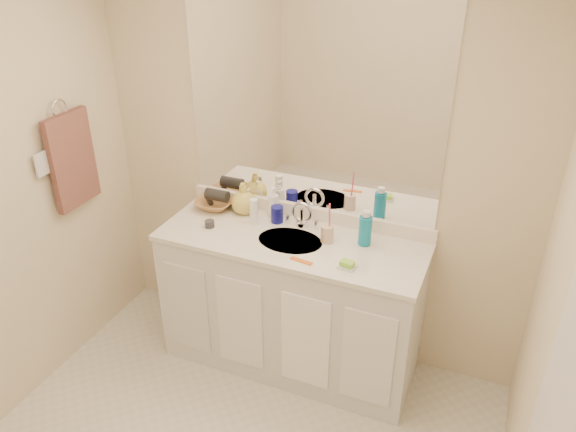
# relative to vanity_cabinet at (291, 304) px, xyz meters

# --- Properties ---
(wall_back) EXTENTS (2.60, 0.02, 2.40)m
(wall_back) POSITION_rel_vanity_cabinet_xyz_m (0.00, 0.28, 0.77)
(wall_back) COLOR beige
(wall_back) RESTS_ON floor
(wall_right) EXTENTS (0.02, 2.60, 2.40)m
(wall_right) POSITION_rel_vanity_cabinet_xyz_m (1.30, -1.02, 0.77)
(wall_right) COLOR beige
(wall_right) RESTS_ON floor
(vanity_cabinet) EXTENTS (1.50, 0.55, 0.85)m
(vanity_cabinet) POSITION_rel_vanity_cabinet_xyz_m (0.00, 0.00, 0.00)
(vanity_cabinet) COLOR silver
(vanity_cabinet) RESTS_ON floor
(countertop) EXTENTS (1.52, 0.57, 0.03)m
(countertop) POSITION_rel_vanity_cabinet_xyz_m (0.00, 0.00, 0.44)
(countertop) COLOR silver
(countertop) RESTS_ON vanity_cabinet
(backsplash) EXTENTS (1.52, 0.03, 0.08)m
(backsplash) POSITION_rel_vanity_cabinet_xyz_m (0.00, 0.26, 0.50)
(backsplash) COLOR white
(backsplash) RESTS_ON countertop
(sink_basin) EXTENTS (0.37, 0.37, 0.02)m
(sink_basin) POSITION_rel_vanity_cabinet_xyz_m (0.00, -0.02, 0.44)
(sink_basin) COLOR #B2B09C
(sink_basin) RESTS_ON countertop
(faucet) EXTENTS (0.02, 0.02, 0.11)m
(faucet) POSITION_rel_vanity_cabinet_xyz_m (0.00, 0.16, 0.51)
(faucet) COLOR silver
(faucet) RESTS_ON countertop
(mirror) EXTENTS (1.48, 0.01, 1.20)m
(mirror) POSITION_rel_vanity_cabinet_xyz_m (0.00, 0.27, 1.14)
(mirror) COLOR white
(mirror) RESTS_ON wall_back
(blue_mug) EXTENTS (0.08, 0.08, 0.10)m
(blue_mug) POSITION_rel_vanity_cabinet_xyz_m (-0.15, 0.15, 0.50)
(blue_mug) COLOR navy
(blue_mug) RESTS_ON countertop
(tan_cup) EXTENTS (0.09, 0.09, 0.10)m
(tan_cup) POSITION_rel_vanity_cabinet_xyz_m (0.19, 0.05, 0.50)
(tan_cup) COLOR beige
(tan_cup) RESTS_ON countertop
(toothbrush) EXTENTS (0.01, 0.04, 0.19)m
(toothbrush) POSITION_rel_vanity_cabinet_xyz_m (0.20, 0.05, 0.60)
(toothbrush) COLOR #FF4376
(toothbrush) RESTS_ON tan_cup
(mouthwash_bottle) EXTENTS (0.08, 0.08, 0.17)m
(mouthwash_bottle) POSITION_rel_vanity_cabinet_xyz_m (0.39, 0.10, 0.54)
(mouthwash_bottle) COLOR #0E7FAA
(mouthwash_bottle) RESTS_ON countertop
(soap_dish) EXTENTS (0.10, 0.08, 0.01)m
(soap_dish) POSITION_rel_vanity_cabinet_xyz_m (0.38, -0.16, 0.46)
(soap_dish) COLOR silver
(soap_dish) RESTS_ON countertop
(green_soap) EXTENTS (0.08, 0.06, 0.02)m
(green_soap) POSITION_rel_vanity_cabinet_xyz_m (0.38, -0.16, 0.48)
(green_soap) COLOR #85D634
(green_soap) RESTS_ON soap_dish
(orange_comb) EXTENTS (0.13, 0.05, 0.01)m
(orange_comb) POSITION_rel_vanity_cabinet_xyz_m (0.14, -0.19, 0.46)
(orange_comb) COLOR orange
(orange_comb) RESTS_ON countertop
(dark_jar) EXTENTS (0.06, 0.06, 0.04)m
(dark_jar) POSITION_rel_vanity_cabinet_xyz_m (-0.49, -0.06, 0.47)
(dark_jar) COLOR #312F36
(dark_jar) RESTS_ON countertop
(extra_white_bottle) EXTENTS (0.05, 0.05, 0.16)m
(extra_white_bottle) POSITION_rel_vanity_cabinet_xyz_m (-0.27, 0.08, 0.53)
(extra_white_bottle) COLOR white
(extra_white_bottle) RESTS_ON countertop
(soap_bottle_white) EXTENTS (0.09, 0.09, 0.19)m
(soap_bottle_white) POSITION_rel_vanity_cabinet_xyz_m (-0.21, 0.22, 0.55)
(soap_bottle_white) COLOR white
(soap_bottle_white) RESTS_ON countertop
(soap_bottle_cream) EXTENTS (0.09, 0.09, 0.15)m
(soap_bottle_cream) POSITION_rel_vanity_cabinet_xyz_m (-0.36, 0.20, 0.53)
(soap_bottle_cream) COLOR #F7F0C9
(soap_bottle_cream) RESTS_ON countertop
(soap_bottle_yellow) EXTENTS (0.16, 0.16, 0.19)m
(soap_bottle_yellow) POSITION_rel_vanity_cabinet_xyz_m (-0.39, 0.18, 0.55)
(soap_bottle_yellow) COLOR #DAC655
(soap_bottle_yellow) RESTS_ON countertop
(wicker_basket) EXTENTS (0.25, 0.25, 0.06)m
(wicker_basket) POSITION_rel_vanity_cabinet_xyz_m (-0.58, 0.17, 0.48)
(wicker_basket) COLOR #A07140
(wicker_basket) RESTS_ON countertop
(hair_dryer) EXTENTS (0.14, 0.07, 0.07)m
(hair_dryer) POSITION_rel_vanity_cabinet_xyz_m (-0.56, 0.17, 0.54)
(hair_dryer) COLOR black
(hair_dryer) RESTS_ON wicker_basket
(towel_ring) EXTENTS (0.01, 0.11, 0.11)m
(towel_ring) POSITION_rel_vanity_cabinet_xyz_m (-1.27, -0.25, 1.12)
(towel_ring) COLOR silver
(towel_ring) RESTS_ON wall_left
(hand_towel) EXTENTS (0.04, 0.32, 0.55)m
(hand_towel) POSITION_rel_vanity_cabinet_xyz_m (-1.25, -0.25, 0.82)
(hand_towel) COLOR #4C2D29
(hand_towel) RESTS_ON towel_ring
(switch_plate) EXTENTS (0.01, 0.08, 0.13)m
(switch_plate) POSITION_rel_vanity_cabinet_xyz_m (-1.27, -0.45, 0.88)
(switch_plate) COLOR silver
(switch_plate) RESTS_ON wall_left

